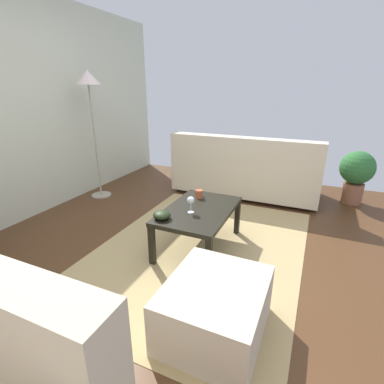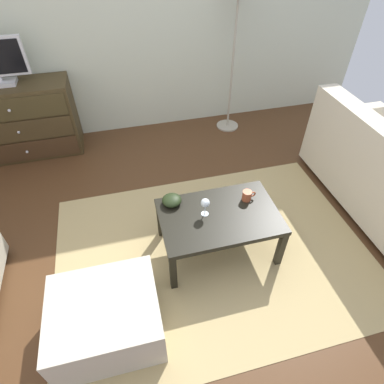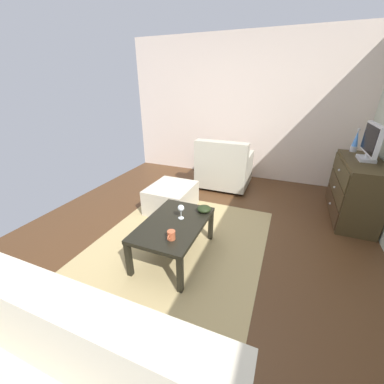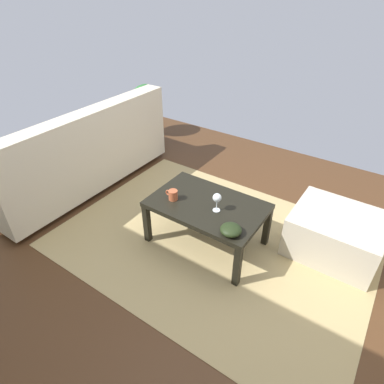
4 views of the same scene
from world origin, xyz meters
The scene contains 11 objects.
ground_plane centered at (0.00, 0.00, -0.03)m, with size 5.65×4.59×0.05m, color #4D301A.
wall_accent_rear centered at (0.00, 2.06, 1.27)m, with size 5.65×0.12×2.54m, color beige.
area_rug centered at (0.20, -0.20, 0.00)m, with size 2.60×1.90×0.01m, color tan.
coffee_table centered at (0.25, -0.16, 0.37)m, with size 0.93×0.60×0.42m.
wine_glass centered at (0.14, -0.13, 0.53)m, with size 0.07×0.07×0.16m.
mug centered at (0.51, -0.06, 0.46)m, with size 0.11×0.08×0.09m.
bowl_decorative centered at (-0.09, 0.05, 0.45)m, with size 0.16×0.16×0.07m, color black.
couch_large centered at (1.91, -0.21, 0.34)m, with size 0.85×2.06×0.89m.
ottoman centered at (-0.69, -0.67, 0.19)m, with size 0.70×0.60×0.37m, color beige.
standing_lamp centered at (0.99, 1.70, 1.47)m, with size 0.32×0.32×1.71m.
potted_plant centered at (2.18, -1.65, 0.43)m, with size 0.44×0.44×0.72m.
Camera 1 is at (-2.08, -1.12, 1.52)m, focal length 26.85 mm.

